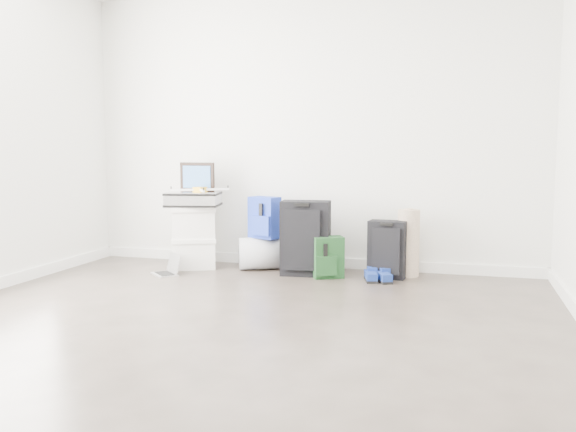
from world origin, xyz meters
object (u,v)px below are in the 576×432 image
(boxes_stack, at_px, (194,237))
(laptop, at_px, (168,270))
(duffel_bag, at_px, (265,253))
(large_suitcase, at_px, (305,238))
(briefcase, at_px, (193,199))
(carry_on, at_px, (387,249))

(boxes_stack, relative_size, laptop, 1.88)
(boxes_stack, height_order, duffel_bag, boxes_stack)
(boxes_stack, height_order, large_suitcase, large_suitcase)
(large_suitcase, bearing_deg, briefcase, 172.19)
(duffel_bag, relative_size, carry_on, 0.97)
(briefcase, relative_size, large_suitcase, 0.72)
(briefcase, bearing_deg, boxes_stack, 78.30)
(laptop, bearing_deg, carry_on, 55.01)
(duffel_bag, xyz_separation_m, large_suitcase, (0.44, -0.16, 0.19))
(boxes_stack, distance_m, laptop, 0.46)
(duffel_bag, bearing_deg, carry_on, -28.70)
(boxes_stack, bearing_deg, duffel_bag, -13.52)
(boxes_stack, distance_m, carry_on, 1.88)
(large_suitcase, height_order, laptop, large_suitcase)
(boxes_stack, distance_m, large_suitcase, 1.14)
(carry_on, bearing_deg, laptop, -162.57)
(boxes_stack, distance_m, briefcase, 0.37)
(briefcase, distance_m, large_suitcase, 1.18)
(duffel_bag, distance_m, large_suitcase, 0.51)
(briefcase, xyz_separation_m, large_suitcase, (1.14, -0.04, -0.33))
(duffel_bag, height_order, laptop, duffel_bag)
(briefcase, xyz_separation_m, duffel_bag, (0.70, 0.13, -0.52))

